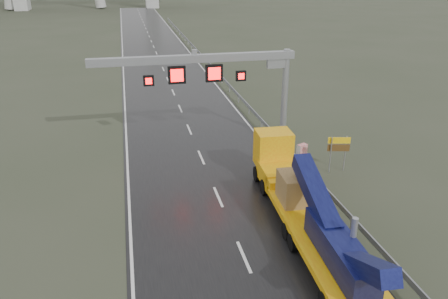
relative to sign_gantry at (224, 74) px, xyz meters
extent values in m
cube|color=black|center=(-2.10, 22.01, -5.60)|extent=(11.00, 200.00, 0.02)
cube|color=#ABACA7|center=(4.80, 0.01, -5.46)|extent=(1.20, 1.20, 0.30)
cylinder|color=#989AA0|center=(4.80, 0.01, -2.01)|extent=(0.48, 0.48, 7.20)
cube|color=#989AA0|center=(-2.10, 0.01, 1.19)|extent=(14.80, 0.55, 0.55)
cube|color=#989AA0|center=(4.00, 0.01, 0.69)|extent=(1.40, 0.35, 0.90)
cube|color=#989AA0|center=(-2.10, 0.01, 1.64)|extent=(0.35, 0.35, 0.35)
cube|color=black|center=(-3.40, -0.04, 0.09)|extent=(1.25, 0.25, 1.25)
cube|color=#FF0C0C|center=(-3.40, -0.18, 0.09)|extent=(0.90, 0.02, 0.90)
cube|color=black|center=(-0.70, -0.04, 0.09)|extent=(1.25, 0.25, 1.25)
cube|color=#FF0C0C|center=(-0.70, -0.18, 0.09)|extent=(0.90, 0.02, 0.90)
cube|color=black|center=(-5.40, -0.04, -0.21)|extent=(0.75, 0.25, 0.75)
cube|color=#FF0C0C|center=(-5.40, -0.18, -0.21)|extent=(0.54, 0.02, 0.54)
cube|color=black|center=(1.30, -0.04, -0.21)|extent=(0.75, 0.25, 0.75)
cube|color=#FF0C0C|center=(1.30, -0.18, -0.21)|extent=(0.54, 0.02, 0.54)
cube|color=yellow|center=(1.39, -15.78, -4.69)|extent=(3.07, 12.46, 0.31)
cube|color=yellow|center=(1.71, -9.26, -4.33)|extent=(2.34, 1.17, 0.44)
cube|color=yellow|center=(1.78, -7.85, -4.55)|extent=(2.42, 2.75, 1.06)
cube|color=yellow|center=(1.86, -6.26, -3.50)|extent=(2.29, 1.87, 2.29)
cube|color=black|center=(1.90, -5.36, -3.23)|extent=(2.03, 0.14, 1.06)
cube|color=#0E1042|center=(1.35, -16.66, -3.85)|extent=(1.49, 5.35, 1.24)
cube|color=#0E1042|center=(1.50, -13.57, -2.79)|extent=(1.12, 4.90, 2.25)
cube|color=#0E1042|center=(1.24, -18.86, -3.05)|extent=(0.96, 3.53, 2.13)
cylinder|color=#989AA0|center=(1.88, -16.68, -3.05)|extent=(0.28, 0.28, 1.41)
cube|color=#A9844C|center=(1.62, -11.19, -3.74)|extent=(2.03, 2.03, 1.59)
cylinder|color=black|center=(1.50, -13.57, -5.17)|extent=(2.60, 1.01, 0.88)
cylinder|color=black|center=(1.85, -6.44, -5.13)|extent=(2.43, 1.08, 0.97)
cylinder|color=#989AA0|center=(5.90, -6.22, -4.35)|extent=(0.08, 0.08, 2.52)
cylinder|color=#989AA0|center=(6.95, -6.22, -4.35)|extent=(0.08, 0.08, 2.52)
cube|color=yellow|center=(6.42, -6.22, -3.36)|extent=(1.45, 0.38, 0.42)
cube|color=#523717|center=(6.42, -6.22, -3.88)|extent=(1.45, 0.38, 0.47)
cube|color=red|center=(4.81, -3.99, -5.00)|extent=(0.82, 0.65, 1.22)
camera|label=1|loc=(-6.77, -30.58, 7.25)|focal=35.00mm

